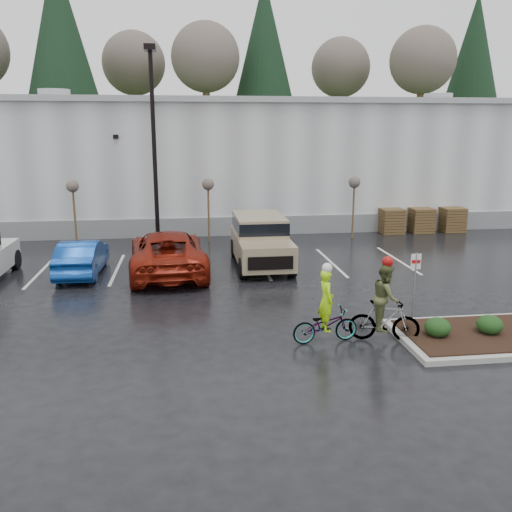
{
  "coord_description": "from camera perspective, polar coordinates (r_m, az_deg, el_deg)",
  "views": [
    {
      "loc": [
        -2.65,
        -13.98,
        5.67
      ],
      "look_at": [
        -0.26,
        4.17,
        1.3
      ],
      "focal_mm": 38.0,
      "sensor_mm": 36.0,
      "label": 1
    }
  ],
  "objects": [
    {
      "name": "suv_tan",
      "position": [
        22.45,
        0.55,
        1.5
      ],
      "size": [
        2.2,
        5.1,
        2.06
      ],
      "primitive_type": null,
      "color": "gray",
      "rests_on": "ground"
    },
    {
      "name": "cyclist_hivis",
      "position": [
        14.73,
        7.33,
        -6.47
      ],
      "size": [
        1.88,
        0.84,
        2.21
      ],
      "rotation": [
        0.0,
        0.0,
        1.68
      ],
      "color": "#3F3F44",
      "rests_on": "ground"
    },
    {
      "name": "sapling_east",
      "position": [
        28.49,
        10.31,
        7.29
      ],
      "size": [
        0.6,
        0.6,
        3.2
      ],
      "color": "#4F381F",
      "rests_on": "ground"
    },
    {
      "name": "car_red",
      "position": [
        21.66,
        -9.3,
        0.4
      ],
      "size": [
        3.22,
        6.32,
        1.71
      ],
      "primitive_type": "imported",
      "rotation": [
        0.0,
        0.0,
        3.2
      ],
      "color": "maroon",
      "rests_on": "ground"
    },
    {
      "name": "car_blue",
      "position": [
        22.3,
        -17.84,
        -0.1
      ],
      "size": [
        1.51,
        4.26,
        1.4
      ],
      "primitive_type": "imported",
      "rotation": [
        0.0,
        0.0,
        3.13
      ],
      "color": "navy",
      "rests_on": "ground"
    },
    {
      "name": "ground",
      "position": [
        15.32,
        3.04,
        -8.32
      ],
      "size": [
        120.0,
        120.0,
        0.0
      ],
      "primitive_type": "plane",
      "color": "black",
      "rests_on": "ground"
    },
    {
      "name": "lamppost",
      "position": [
        26.02,
        -10.76,
        13.24
      ],
      "size": [
        0.5,
        1.0,
        9.22
      ],
      "color": "black",
      "rests_on": "ground"
    },
    {
      "name": "pallet_stack_b",
      "position": [
        31.2,
        16.97,
        3.63
      ],
      "size": [
        1.2,
        1.2,
        1.35
      ],
      "primitive_type": "cube",
      "color": "#4F381F",
      "rests_on": "ground"
    },
    {
      "name": "pallet_stack_a",
      "position": [
        30.53,
        14.06,
        3.61
      ],
      "size": [
        1.2,
        1.2,
        1.35
      ],
      "primitive_type": "cube",
      "color": "#4F381F",
      "rests_on": "ground"
    },
    {
      "name": "wooded_ridge",
      "position": [
        59.1,
        -5.01,
        10.8
      ],
      "size": [
        80.0,
        25.0,
        6.0
      ],
      "primitive_type": "cube",
      "color": "#27431C",
      "rests_on": "ground"
    },
    {
      "name": "sapling_mid",
      "position": [
        27.17,
        -5.07,
        7.16
      ],
      "size": [
        0.6,
        0.6,
        3.2
      ],
      "color": "#4F381F",
      "rests_on": "ground"
    },
    {
      "name": "cyclist_olive",
      "position": [
        15.03,
        13.41,
        -5.62
      ],
      "size": [
        1.9,
        1.03,
        2.37
      ],
      "rotation": [
        0.0,
        0.0,
        1.28
      ],
      "color": "#3F3F44",
      "rests_on": "ground"
    },
    {
      "name": "sapling_west",
      "position": [
        27.66,
        -18.73,
        6.62
      ],
      "size": [
        0.6,
        0.6,
        3.2
      ],
      "color": "#4F381F",
      "rests_on": "ground"
    },
    {
      "name": "shrub_b",
      "position": [
        16.21,
        23.38,
        -6.66
      ],
      "size": [
        0.7,
        0.7,
        0.52
      ],
      "primitive_type": "ellipsoid",
      "color": "black",
      "rests_on": "curb_island"
    },
    {
      "name": "pallet_stack_c",
      "position": [
        31.98,
        19.92,
        3.64
      ],
      "size": [
        1.2,
        1.2,
        1.35
      ],
      "primitive_type": "cube",
      "color": "#4F381F",
      "rests_on": "ground"
    },
    {
      "name": "shrub_a",
      "position": [
        15.51,
        18.57,
        -7.13
      ],
      "size": [
        0.7,
        0.7,
        0.52
      ],
      "primitive_type": "ellipsoid",
      "color": "black",
      "rests_on": "curb_island"
    },
    {
      "name": "warehouse",
      "position": [
        36.13,
        -3.33,
        10.2
      ],
      "size": [
        60.5,
        15.5,
        7.2
      ],
      "color": "#ACAEB1",
      "rests_on": "ground"
    },
    {
      "name": "fire_lane_sign",
      "position": [
        16.15,
        16.36,
        -2.44
      ],
      "size": [
        0.3,
        0.05,
        2.2
      ],
      "color": "gray",
      "rests_on": "ground"
    }
  ]
}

